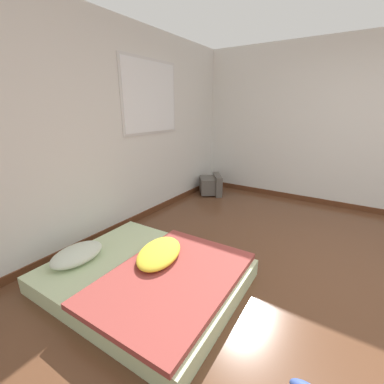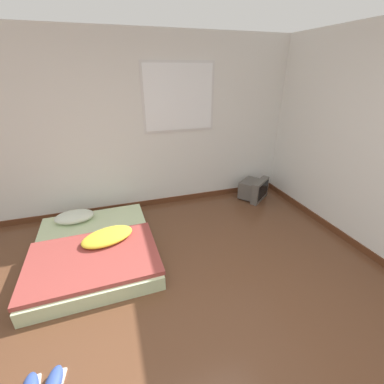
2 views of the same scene
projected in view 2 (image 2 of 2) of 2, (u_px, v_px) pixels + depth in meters
ground_plane at (203, 382)px, 1.89m from camera, size 20.00×20.00×0.00m
wall_back at (138, 129)px, 3.84m from camera, size 7.30×0.08×2.60m
mattress_bed at (94, 247)px, 3.15m from camera, size 1.43×1.74×0.31m
crt_tv at (254, 189)px, 4.55m from camera, size 0.59×0.58×0.37m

